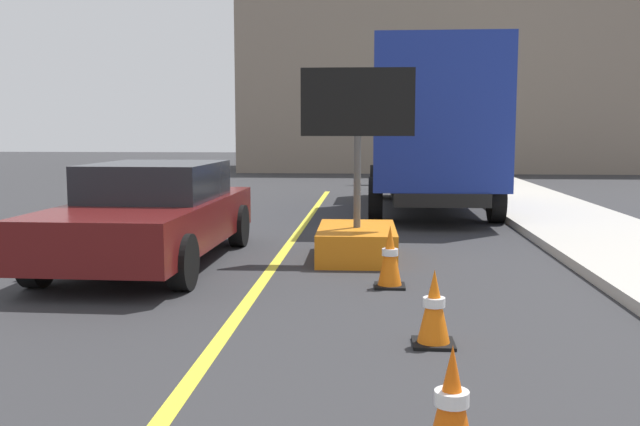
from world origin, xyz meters
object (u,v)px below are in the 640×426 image
object	(u,v)px
highway_guide_sign	(456,83)
traffic_cone_mid_lane	(452,407)
arrow_board_trailer	(357,225)
box_truck	(429,126)
traffic_cone_curbside	(390,257)
pickup_car	(153,213)
traffic_cone_far_lane	(434,308)

from	to	relation	value
highway_guide_sign	traffic_cone_mid_lane	distance (m)	21.63
arrow_board_trailer	traffic_cone_mid_lane	bearing A→B (deg)	-84.08
box_truck	traffic_cone_curbside	distance (m)	8.17
pickup_car	highway_guide_sign	world-z (taller)	highway_guide_sign
traffic_cone_far_lane	traffic_cone_curbside	distance (m)	2.25
box_truck	traffic_cone_far_lane	size ratio (longest dim) A/B	11.34
traffic_cone_mid_lane	traffic_cone_far_lane	xyz separation A→B (m)	(0.10, 2.22, -0.01)
pickup_car	box_truck	bearing A→B (deg)	57.28
traffic_cone_far_lane	box_truck	bearing A→B (deg)	85.85
highway_guide_sign	traffic_cone_far_lane	size ratio (longest dim) A/B	7.55
box_truck	pickup_car	distance (m)	8.01
pickup_car	traffic_cone_curbside	size ratio (longest dim) A/B	6.44
pickup_car	traffic_cone_far_lane	distance (m)	5.00
traffic_cone_curbside	box_truck	bearing A→B (deg)	82.41
arrow_board_trailer	traffic_cone_curbside	size ratio (longest dim) A/B	3.67
arrow_board_trailer	pickup_car	bearing A→B (deg)	-168.60
traffic_cone_curbside	traffic_cone_mid_lane	bearing A→B (deg)	-87.11
arrow_board_trailer	pickup_car	xyz separation A→B (m)	(-2.79, -0.56, 0.22)
traffic_cone_mid_lane	traffic_cone_curbside	size ratio (longest dim) A/B	0.93
box_truck	traffic_cone_far_lane	bearing A→B (deg)	-94.15
pickup_car	traffic_cone_far_lane	world-z (taller)	pickup_car
arrow_board_trailer	traffic_cone_far_lane	distance (m)	4.15
box_truck	traffic_cone_mid_lane	xyz separation A→B (m)	(-0.83, -12.39, -1.57)
traffic_cone_mid_lane	traffic_cone_curbside	world-z (taller)	traffic_cone_curbside
pickup_car	arrow_board_trailer	bearing A→B (deg)	11.40
pickup_car	traffic_cone_curbside	bearing A→B (deg)	-21.75
box_truck	highway_guide_sign	size ratio (longest dim) A/B	1.50
traffic_cone_far_lane	traffic_cone_curbside	bearing A→B (deg)	98.18
highway_guide_sign	traffic_cone_far_lane	world-z (taller)	highway_guide_sign
pickup_car	highway_guide_sign	size ratio (longest dim) A/B	0.95
pickup_car	traffic_cone_curbside	distance (m)	3.48
pickup_car	traffic_cone_mid_lane	distance (m)	6.69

